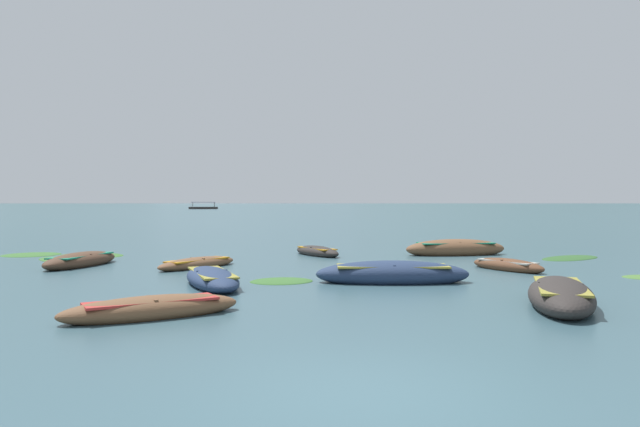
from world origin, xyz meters
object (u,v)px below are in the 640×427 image
rowboat_2 (392,274)px  rowboat_7 (561,296)px  rowboat_9 (81,260)px  rowboat_8 (198,263)px  rowboat_0 (152,309)px  rowboat_3 (212,279)px  rowboat_4 (507,265)px  ferry_0 (203,208)px  rowboat_1 (456,249)px  rowboat_6 (317,252)px

rowboat_2 → rowboat_7: bearing=-53.4°
rowboat_9 → rowboat_8: bearing=-10.2°
rowboat_0 → rowboat_3: rowboat_3 is taller
rowboat_4 → ferry_0: size_ratio=0.32×
rowboat_1 → rowboat_4: 5.86m
rowboat_2 → rowboat_7: (3.08, -4.13, -0.01)m
rowboat_0 → ferry_0: ferry_0 is taller
rowboat_0 → rowboat_8: bearing=93.0°
rowboat_3 → rowboat_4: bearing=18.1°
ferry_0 → rowboat_7: bearing=-79.4°
rowboat_4 → rowboat_9: 15.35m
rowboat_7 → rowboat_9: size_ratio=1.04×
rowboat_3 → rowboat_6: rowboat_3 is taller
rowboat_0 → ferry_0: (-25.91, 187.22, 0.27)m
rowboat_2 → rowboat_4: rowboat_2 is taller
rowboat_0 → rowboat_6: (4.04, 13.66, -0.01)m
rowboat_2 → rowboat_6: 8.97m
rowboat_3 → rowboat_9: size_ratio=1.03×
ferry_0 → rowboat_6: bearing=-80.2°
rowboat_9 → ferry_0: 178.58m
rowboat_4 → ferry_0: ferry_0 is taller
rowboat_2 → rowboat_7: size_ratio=1.04×
rowboat_7 → rowboat_9: bearing=146.4°
rowboat_7 → rowboat_2: bearing=126.6°
rowboat_0 → rowboat_6: 14.24m
rowboat_6 → ferry_0: size_ratio=0.34×
ferry_0 → rowboat_1: bearing=-78.2°
rowboat_7 → rowboat_9: (-13.75, 9.15, -0.04)m
rowboat_4 → rowboat_7: rowboat_7 is taller
rowboat_1 → rowboat_9: size_ratio=1.12×
rowboat_2 → rowboat_7: 5.15m
rowboat_4 → rowboat_7: 7.14m
rowboat_6 → rowboat_1: bearing=-0.7°
rowboat_6 → rowboat_9: bearing=-157.0°
rowboat_3 → rowboat_0: bearing=-97.8°
rowboat_1 → rowboat_9: rowboat_1 is taller
rowboat_0 → rowboat_1: 17.00m
rowboat_8 → rowboat_1: bearing=22.7°
rowboat_7 → rowboat_9: rowboat_7 is taller
rowboat_1 → rowboat_6: (-6.18, 0.08, -0.11)m
rowboat_1 → rowboat_2: rowboat_1 is taller
rowboat_2 → ferry_0: 185.10m
rowboat_9 → ferry_0: size_ratio=0.43×
rowboat_0 → rowboat_4: size_ratio=1.20×
rowboat_8 → rowboat_9: bearing=169.8°
rowboat_8 → ferry_0: 179.93m
rowboat_1 → rowboat_8: 11.60m
rowboat_0 → rowboat_3: (0.62, 4.55, 0.01)m
rowboat_3 → rowboat_9: (-5.48, 5.34, 0.01)m
rowboat_4 → rowboat_8: 10.91m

